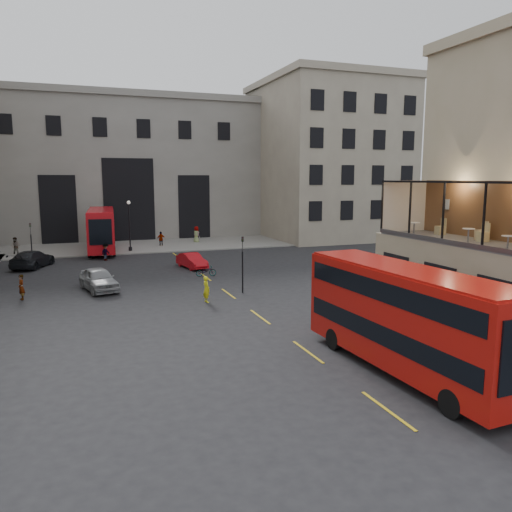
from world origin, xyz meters
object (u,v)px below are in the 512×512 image
object	(u,v)px
cyclist	(206,289)
car_c	(32,259)
pedestrian_c	(161,239)
cafe_chair_d	(440,230)
street_lamp_b	(130,229)
cafe_chair_c	(481,234)
traffic_light_near	(242,257)
bus_far	(101,228)
pedestrian_e	(21,287)
pedestrian_d	(196,235)
cafe_table_mid	(468,233)
car_b	(192,261)
cafe_chair_b	(483,236)
car_a	(99,279)
cafe_table_far	(414,227)
pedestrian_a	(16,246)
pedestrian_b	(106,252)
bicycle	(206,271)
bus_near	(405,315)
cafe_table_near	(508,241)
traffic_light_far	(31,239)

from	to	relation	value
cyclist	car_c	bearing A→B (deg)	20.77
pedestrian_c	cafe_chair_d	size ratio (longest dim) A/B	1.94
street_lamp_b	cafe_chair_c	xyz separation A→B (m)	(13.46, -33.93, 2.49)
cafe_chair_d	traffic_light_near	bearing A→B (deg)	131.20
bus_far	pedestrian_e	world-z (taller)	bus_far
pedestrian_d	street_lamp_b	bearing A→B (deg)	94.80
pedestrian_d	cafe_table_mid	xyz separation A→B (m)	(3.75, -39.36, 4.07)
car_b	cafe_chair_c	xyz separation A→B (m)	(9.56, -22.29, 4.25)
cafe_chair_b	cafe_chair_c	size ratio (longest dim) A/B	0.96
car_a	cafe_table_far	world-z (taller)	cafe_table_far
street_lamp_b	pedestrian_a	size ratio (longest dim) A/B	2.91
pedestrian_b	cafe_chair_c	size ratio (longest dim) A/B	1.72
car_c	cafe_table_far	xyz separation A→B (m)	(20.53, -24.42, 4.31)
street_lamp_b	bicycle	xyz separation A→B (m)	(4.12, -15.60, -1.98)
bus_near	pedestrian_a	bearing A→B (deg)	114.31
bicycle	car_a	bearing A→B (deg)	113.48
bicycle	cafe_table_near	xyz separation A→B (m)	(7.40, -21.75, 4.62)
cafe_chair_d	bus_near	bearing A→B (deg)	-137.72
bus_far	pedestrian_a	world-z (taller)	bus_far
bus_near	cafe_table_near	world-z (taller)	cafe_table_near
pedestrian_a	cyclist	bearing A→B (deg)	-45.61
bus_far	pedestrian_d	distance (m)	11.61
cafe_chair_c	pedestrian_e	bearing A→B (deg)	146.24
cafe_chair_c	cafe_table_near	bearing A→B (deg)	-119.46
traffic_light_near	car_c	xyz separation A→B (m)	(-13.96, 15.26, -1.67)
traffic_light_near	cyclist	bearing A→B (deg)	-150.01
car_a	cafe_chair_c	xyz separation A→B (m)	(17.50, -15.99, 4.10)
cafe_chair_b	pedestrian_a	bearing A→B (deg)	123.87
car_c	bicycle	size ratio (longest dim) A/B	3.28
street_lamp_b	car_b	xyz separation A→B (m)	(3.90, -11.65, -1.76)
bus_far	cyclist	bearing A→B (deg)	-79.06
traffic_light_near	cafe_table_mid	distance (m)	14.69
traffic_light_near	traffic_light_far	distance (m)	21.26
pedestrian_c	street_lamp_b	bearing A→B (deg)	31.02
pedestrian_b	pedestrian_d	size ratio (longest dim) A/B	0.81
street_lamp_b	cafe_table_far	world-z (taller)	street_lamp_b
traffic_light_far	car_a	bearing A→B (deg)	-67.44
cafe_chair_b	cyclist	bearing A→B (deg)	135.56
traffic_light_far	cafe_chair_c	world-z (taller)	cafe_chair_c
pedestrian_d	cafe_chair_b	bearing A→B (deg)	162.05
car_b	cafe_table_mid	world-z (taller)	cafe_table_mid
traffic_light_far	cafe_table_far	bearing A→B (deg)	-50.74
car_c	cafe_table_near	bearing A→B (deg)	145.69
traffic_light_near	pedestrian_d	distance (m)	26.92
bus_far	cafe_table_mid	bearing A→B (deg)	-67.69
street_lamp_b	pedestrian_b	bearing A→B (deg)	-118.87
bus_far	cafe_chair_d	xyz separation A→B (m)	(15.92, -32.47, 2.37)
car_b	pedestrian_a	size ratio (longest dim) A/B	2.12
pedestrian_d	cafe_chair_c	bearing A→B (deg)	162.76
pedestrian_a	cafe_chair_b	xyz separation A→B (m)	(24.02, -35.78, 3.96)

